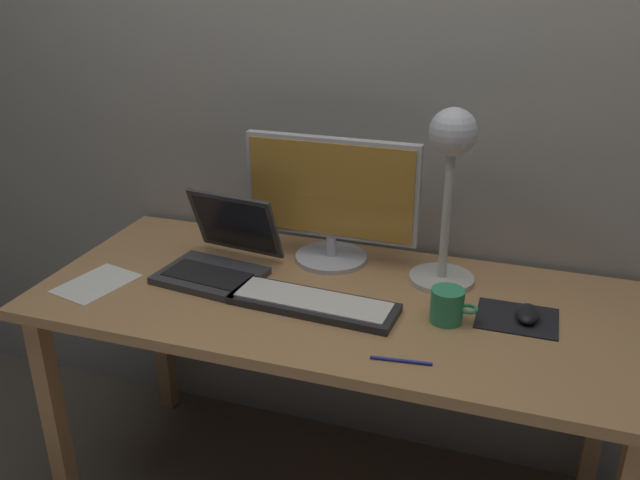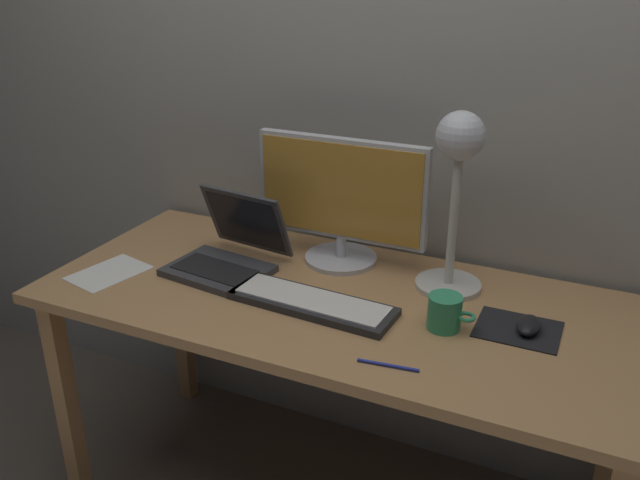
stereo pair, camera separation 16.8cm
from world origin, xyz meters
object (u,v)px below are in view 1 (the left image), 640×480
object	(u,v)px
keyboard_main	(313,303)
pen	(401,361)
laptop	(222,251)
mouse	(528,314)
coffee_mug	(448,306)
monitor	(331,197)
desk_lamp	(450,167)

from	to	relation	value
keyboard_main	pen	distance (m)	0.32
laptop	mouse	xyz separation A→B (m)	(0.85, -0.02, -0.04)
keyboard_main	pen	bearing A→B (deg)	-33.06
coffee_mug	pen	distance (m)	0.23
monitor	laptop	bearing A→B (deg)	-149.66
mouse	pen	xyz separation A→B (m)	(-0.26, -0.28, -0.02)
laptop	keyboard_main	bearing A→B (deg)	-21.79
keyboard_main	laptop	size ratio (longest dim) A/B	1.41
monitor	laptop	size ratio (longest dim) A/B	1.60
mouse	keyboard_main	bearing A→B (deg)	-168.86
desk_lamp	mouse	xyz separation A→B (m)	(0.24, -0.15, -0.31)
keyboard_main	laptop	bearing A→B (deg)	158.21
laptop	desk_lamp	distance (m)	0.68
desk_lamp	pen	bearing A→B (deg)	-92.88
monitor	keyboard_main	bearing A→B (deg)	-81.49
monitor	keyboard_main	world-z (taller)	monitor
desk_lamp	mouse	world-z (taller)	desk_lamp
monitor	desk_lamp	size ratio (longest dim) A/B	1.04
monitor	desk_lamp	world-z (taller)	desk_lamp
desk_lamp	coffee_mug	size ratio (longest dim) A/B	4.13
keyboard_main	pen	xyz separation A→B (m)	(0.27, -0.18, -0.01)
desk_lamp	coffee_mug	bearing A→B (deg)	-77.63
laptop	coffee_mug	size ratio (longest dim) A/B	2.68
coffee_mug	pen	bearing A→B (deg)	-107.83
monitor	pen	distance (m)	0.59
monitor	pen	xyz separation A→B (m)	(0.31, -0.46, -0.19)
laptop	mouse	world-z (taller)	laptop
coffee_mug	monitor	bearing A→B (deg)	146.84
desk_lamp	coffee_mug	distance (m)	0.36
monitor	desk_lamp	bearing A→B (deg)	-5.69
desk_lamp	keyboard_main	bearing A→B (deg)	-138.73
monitor	desk_lamp	distance (m)	0.36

